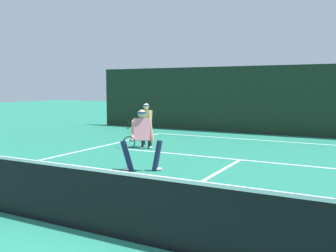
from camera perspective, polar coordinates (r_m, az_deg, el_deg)
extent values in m
plane|color=#207159|center=(5.74, -9.35, -16.06)|extent=(80.00, 80.00, 0.00)
cube|color=white|center=(15.45, 15.59, -2.20)|extent=(10.32, 0.10, 0.01)
cube|color=white|center=(11.32, 10.83, -5.03)|extent=(8.41, 0.10, 0.01)
cube|color=white|center=(8.38, 4.21, -8.86)|extent=(0.10, 6.40, 0.01)
cube|color=black|center=(5.58, -9.43, -11.62)|extent=(11.12, 0.02, 0.93)
cube|color=white|center=(5.46, -9.52, -6.70)|extent=(11.12, 0.03, 0.05)
cylinder|color=#1E234C|center=(9.64, -1.64, -4.49)|extent=(0.31, 0.26, 0.80)
cylinder|color=#1E234C|center=(9.68, -6.20, -4.48)|extent=(0.37, 0.29, 0.80)
ellipsoid|color=white|center=(9.71, -1.64, -6.51)|extent=(0.28, 0.22, 0.09)
ellipsoid|color=white|center=(9.75, -6.17, -6.49)|extent=(0.28, 0.22, 0.09)
cube|color=pink|center=(9.55, -3.95, -0.54)|extent=(0.52, 0.49, 0.59)
cylinder|color=tan|center=(9.54, -2.60, -0.68)|extent=(0.20, 0.17, 0.61)
cylinder|color=tan|center=(9.57, -5.30, -0.69)|extent=(0.30, 0.43, 0.53)
sphere|color=tan|center=(9.51, -3.97, 1.84)|extent=(0.21, 0.21, 0.21)
cylinder|color=#19478C|center=(9.51, -3.97, 2.06)|extent=(0.31, 0.31, 0.04)
cylinder|color=black|center=(9.35, -5.71, -2.15)|extent=(0.15, 0.24, 0.03)
torus|color=black|center=(9.02, -5.89, -2.46)|extent=(0.27, 0.16, 0.29)
cylinder|color=black|center=(13.05, -2.74, -1.74)|extent=(0.23, 0.21, 0.79)
cylinder|color=black|center=(13.45, -3.80, -1.51)|extent=(0.25, 0.22, 0.79)
ellipsoid|color=white|center=(13.10, -2.73, -3.24)|extent=(0.28, 0.22, 0.09)
ellipsoid|color=white|center=(13.50, -3.79, -2.96)|extent=(0.28, 0.22, 0.09)
cube|color=#E5B24C|center=(13.18, -3.29, 1.25)|extent=(0.48, 0.42, 0.56)
cylinder|color=beige|center=(12.99, -2.78, 1.07)|extent=(0.18, 0.15, 0.61)
cylinder|color=beige|center=(13.37, -3.79, 1.21)|extent=(0.33, 0.52, 0.42)
sphere|color=beige|center=(13.15, -3.30, 2.97)|extent=(0.21, 0.21, 0.21)
cylinder|color=#19478C|center=(13.15, -3.31, 3.12)|extent=(0.31, 0.31, 0.04)
cylinder|color=black|center=(13.31, -4.82, 0.27)|extent=(0.15, 0.25, 0.03)
torus|color=black|center=(13.15, -6.11, 0.19)|extent=(0.27, 0.16, 0.29)
cube|color=black|center=(17.32, 17.21, 3.72)|extent=(19.28, 0.12, 3.07)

